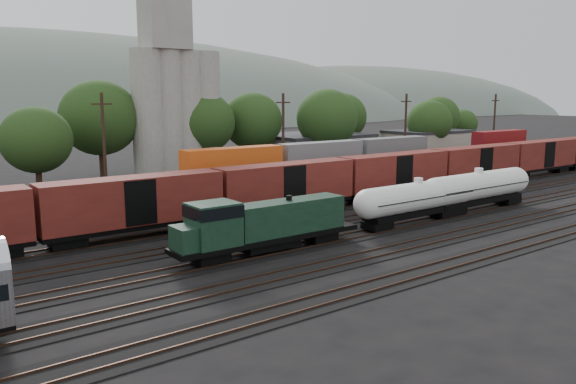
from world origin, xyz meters
TOP-DOWN VIEW (x-y plane):
  - ground at (0.00, 0.00)m, footprint 600.00×600.00m
  - tracks at (0.00, 0.00)m, footprint 180.00×33.20m
  - green_locomotive at (-9.91, -5.00)m, footprint 15.55×2.74m
  - tank_car_a at (7.58, -5.00)m, footprint 15.24×2.73m
  - tank_car_b at (16.73, -5.00)m, footprint 16.01×2.87m
  - orange_locomotive at (-12.64, 10.00)m, footprint 16.59×2.76m
  - boxcar_string at (7.61, 5.00)m, footprint 153.60×2.90m
  - container_wall at (-3.06, 15.00)m, footprint 160.00×2.60m
  - grain_silo at (3.28, 36.00)m, footprint 13.40×5.00m
  - industrial_sheds at (6.63, 35.25)m, footprint 119.38×17.26m
  - tree_band at (-5.23, 37.06)m, footprint 160.83×20.59m
  - utility_poles at (0.00, 22.00)m, footprint 122.20×0.36m
  - distant_hills at (23.92, 260.00)m, footprint 860.00×286.00m

SIDE VIEW (x-z plane):
  - distant_hills at x=23.92m, z-range -85.56..44.44m
  - ground at x=0.00m, z-range 0.00..0.00m
  - tracks at x=0.00m, z-range -0.05..0.15m
  - green_locomotive at x=-9.91m, z-range 0.31..4.42m
  - orange_locomotive at x=-12.64m, z-range 0.31..4.45m
  - tank_car_a at x=7.58m, z-range 0.40..4.39m
  - tank_car_b at x=16.73m, z-range 0.41..4.61m
  - industrial_sheds at x=6.63m, z-range 0.01..5.11m
  - container_wall at x=-3.06m, z-range -0.20..5.60m
  - boxcar_string at x=7.61m, z-range 1.02..5.22m
  - utility_poles at x=0.00m, z-range 0.21..12.21m
  - tree_band at x=-5.23m, z-range 0.58..14.79m
  - grain_silo at x=3.28m, z-range -3.24..25.76m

